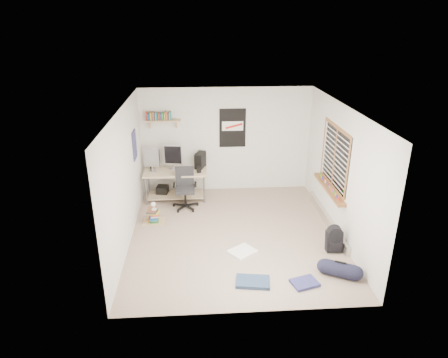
{
  "coord_description": "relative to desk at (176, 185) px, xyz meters",
  "views": [
    {
      "loc": [
        -0.66,
        -6.84,
        3.97
      ],
      "look_at": [
        -0.19,
        0.11,
        1.13
      ],
      "focal_mm": 32.0,
      "sensor_mm": 36.0,
      "label": 1
    }
  ],
  "objects": [
    {
      "name": "subwoofer",
      "position": [
        -0.33,
        0.12,
        -0.22
      ],
      "size": [
        0.29,
        0.29,
        0.29
      ],
      "primitive_type": "cube",
      "rotation": [
        0.0,
        0.0,
        -0.17
      ],
      "color": "black",
      "rests_on": "floor"
    },
    {
      "name": "wall_shelf",
      "position": [
        -0.25,
        0.42,
        1.42
      ],
      "size": [
        0.8,
        0.22,
        0.24
      ],
      "primitive_type": "cube",
      "color": "tan",
      "rests_on": "back_wall"
    },
    {
      "name": "back_wall",
      "position": [
        1.2,
        0.53,
        0.89
      ],
      "size": [
        4.0,
        0.01,
        2.5
      ],
      "primitive_type": "cube",
      "color": "silver",
      "rests_on": "ground"
    },
    {
      "name": "window",
      "position": [
        3.15,
        -1.42,
        1.08
      ],
      "size": [
        0.1,
        1.5,
        1.26
      ],
      "primitive_type": "cube",
      "color": "brown",
      "rests_on": "right_wall"
    },
    {
      "name": "left_wall",
      "position": [
        -0.8,
        -1.72,
        0.89
      ],
      "size": [
        0.01,
        4.5,
        2.5
      ],
      "primitive_type": "cube",
      "color": "silver",
      "rests_on": "ground"
    },
    {
      "name": "jeans_b",
      "position": [
        2.19,
        -3.38,
        -0.34
      ],
      "size": [
        0.48,
        0.41,
        0.05
      ],
      "primitive_type": "cube",
      "rotation": [
        0.0,
        0.0,
        0.29
      ],
      "color": "navy",
      "rests_on": "floor"
    },
    {
      "name": "keyboard",
      "position": [
        0.01,
        -0.03,
        0.3
      ],
      "size": [
        0.43,
        0.18,
        0.02
      ],
      "primitive_type": "cube",
      "rotation": [
        0.0,
        0.0,
        0.06
      ],
      "color": "black",
      "rests_on": "desk"
    },
    {
      "name": "duffel_bag",
      "position": [
        2.81,
        -3.21,
        -0.22
      ],
      "size": [
        0.34,
        0.34,
        0.5
      ],
      "primitive_type": "cylinder",
      "rotation": [
        0.0,
        0.0,
        -0.48
      ],
      "color": "black",
      "rests_on": "floor"
    },
    {
      "name": "tshirt",
      "position": [
        1.29,
        -2.4,
        -0.34
      ],
      "size": [
        0.58,
        0.56,
        0.04
      ],
      "primitive_type": "cube",
      "rotation": [
        0.0,
        0.0,
        0.64
      ],
      "color": "silver",
      "rests_on": "floor"
    },
    {
      "name": "jeans_a",
      "position": [
        1.36,
        -3.31,
        -0.33
      ],
      "size": [
        0.58,
        0.42,
        0.06
      ],
      "primitive_type": "cube",
      "rotation": [
        0.0,
        0.0,
        -0.15
      ],
      "color": "#22324F",
      "rests_on": "floor"
    },
    {
      "name": "backpack",
      "position": [
        2.95,
        -2.44,
        -0.16
      ],
      "size": [
        0.3,
        0.25,
        0.38
      ],
      "primitive_type": "cube",
      "rotation": [
        0.0,
        0.0,
        -0.06
      ],
      "color": "black",
      "rests_on": "floor"
    },
    {
      "name": "monitor_left",
      "position": [
        -0.51,
        0.05,
        0.5
      ],
      "size": [
        0.39,
        0.25,
        0.42
      ],
      "primitive_type": "cube",
      "rotation": [
        0.0,
        0.0,
        -0.43
      ],
      "color": "#929397",
      "rests_on": "desk"
    },
    {
      "name": "speaker_left",
      "position": [
        -0.55,
        0.25,
        0.37
      ],
      "size": [
        0.1,
        0.1,
        0.17
      ],
      "primitive_type": "cube",
      "rotation": [
        0.0,
        0.0,
        -0.12
      ],
      "color": "black",
      "rests_on": "desk"
    },
    {
      "name": "poster_back_wall",
      "position": [
        1.35,
        0.51,
        1.19
      ],
      "size": [
        0.62,
        0.03,
        0.92
      ],
      "primitive_type": "cube",
      "color": "black",
      "rests_on": "back_wall"
    },
    {
      "name": "right_wall",
      "position": [
        3.21,
        -1.72,
        0.89
      ],
      "size": [
        0.01,
        4.5,
        2.5
      ],
      "primitive_type": "cube",
      "color": "silver",
      "rests_on": "ground"
    },
    {
      "name": "floor",
      "position": [
        1.2,
        -1.72,
        -0.37
      ],
      "size": [
        4.0,
        4.5,
        0.01
      ],
      "primitive_type": "cube",
      "color": "gray",
      "rests_on": "ground"
    },
    {
      "name": "pc_tower",
      "position": [
        0.58,
        0.24,
        0.48
      ],
      "size": [
        0.29,
        0.41,
        0.39
      ],
      "primitive_type": "cube",
      "rotation": [
        0.0,
        0.0,
        -0.32
      ],
      "color": "black",
      "rests_on": "desk"
    },
    {
      "name": "desk_lamp",
      "position": [
        -0.4,
        -1.11,
        0.02
      ],
      "size": [
        0.14,
        0.19,
        0.18
      ],
      "primitive_type": "cube",
      "rotation": [
        0.0,
        0.0,
        0.21
      ],
      "color": "white",
      "rests_on": "book_stack"
    },
    {
      "name": "monitor_right",
      "position": [
        -0.05,
        0.16,
        0.52
      ],
      "size": [
        0.44,
        0.17,
        0.47
      ],
      "primitive_type": "cube",
      "rotation": [
        0.0,
        0.0,
        -0.15
      ],
      "color": "#A3A4A8",
      "rests_on": "desk"
    },
    {
      "name": "ceiling",
      "position": [
        1.2,
        -1.72,
        2.14
      ],
      "size": [
        4.0,
        4.5,
        0.01
      ],
      "primitive_type": "cube",
      "color": "white",
      "rests_on": "ground"
    },
    {
      "name": "baseboard_heater",
      "position": [
        3.16,
        -1.42,
        -0.28
      ],
      "size": [
        0.08,
        2.5,
        0.18
      ],
      "primitive_type": "cube",
      "color": "#B7B2A8",
      "rests_on": "floor"
    },
    {
      "name": "poster_left_wall",
      "position": [
        -0.78,
        -0.52,
        1.14
      ],
      "size": [
        0.02,
        0.42,
        0.6
      ],
      "primitive_type": "cube",
      "color": "navy",
      "rests_on": "left_wall"
    },
    {
      "name": "book_stack",
      "position": [
        -0.42,
        -1.09,
        -0.22
      ],
      "size": [
        0.55,
        0.5,
        0.31
      ],
      "primitive_type": "cube",
      "rotation": [
        0.0,
        0.0,
        -0.34
      ],
      "color": "brown",
      "rests_on": "floor"
    },
    {
      "name": "speaker_right",
      "position": [
        0.54,
        -0.1,
        0.38
      ],
      "size": [
        0.1,
        0.1,
        0.18
      ],
      "primitive_type": "cube",
      "rotation": [
        0.0,
        0.0,
        0.17
      ],
      "color": "black",
      "rests_on": "desk"
    },
    {
      "name": "office_chair",
      "position": [
        0.23,
        -0.48,
        0.12
      ],
      "size": [
        0.61,
        0.61,
        0.91
      ],
      "primitive_type": "cube",
      "rotation": [
        0.0,
        0.0,
        0.02
      ],
      "color": "#232325",
      "rests_on": "floor"
    },
    {
      "name": "desk",
      "position": [
        0.0,
        0.0,
        0.0
      ],
      "size": [
        1.43,
        0.64,
        0.65
      ],
      "primitive_type": "cube",
      "rotation": [
        0.0,
        0.0,
        -0.01
      ],
      "color": "tan",
      "rests_on": "floor"
    }
  ]
}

